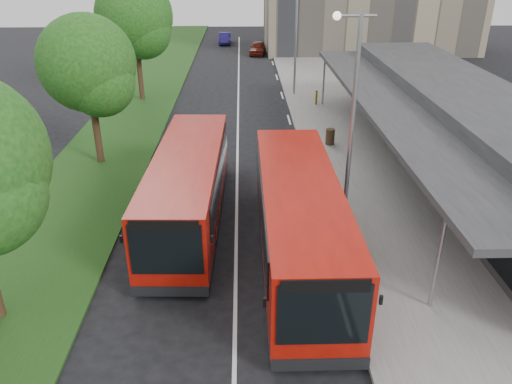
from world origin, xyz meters
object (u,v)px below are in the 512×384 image
tree_far (135,21)px  car_near (258,48)px  bus_second (188,188)px  litter_bin (330,137)px  lamp_post_far (295,30)px  bollard (316,97)px  tree_mid (88,70)px  bus_main (299,222)px  lamp_post_near (351,112)px  car_far (225,38)px

tree_far → car_near: (8.99, 17.44, -4.82)m
bus_second → litter_bin: (6.98, 8.32, -0.90)m
lamp_post_far → bollard: bearing=-66.2°
lamp_post_far → bollard: size_ratio=8.12×
tree_mid → car_near: 31.06m
bus_main → bus_second: size_ratio=1.04×
bus_second → bollard: bus_second is taller
tree_far → bus_second: size_ratio=0.82×
lamp_post_near → car_near: lamp_post_near is taller
tree_mid → car_near: bearing=73.0°
bus_second → car_near: (3.83, 35.79, -0.83)m
car_far → bus_second: bearing=-90.3°
lamp_post_near → lamp_post_far: (0.00, 20.00, 0.00)m
tree_far → lamp_post_near: size_ratio=1.06×
bollard → car_far: (-7.10, 26.22, -0.02)m
tree_mid → tree_far: (-0.00, 12.00, 0.72)m
bus_main → car_near: bus_main is taller
lamp_post_far → tree_mid: bearing=-130.7°
tree_mid → car_near: tree_mid is taller
lamp_post_far → car_far: bearing=104.0°
bus_main → bollard: size_ratio=10.89×
tree_far → lamp_post_near: bearing=-59.7°
tree_mid → lamp_post_near: bearing=-32.4°
bollard → car_near: bearing=100.1°
car_far → tree_mid: bearing=-98.5°
car_near → tree_far: bearing=-110.9°
car_near → lamp_post_near: bearing=-80.2°
tree_mid → lamp_post_far: 17.07m
tree_mid → car_far: size_ratio=1.95×
litter_bin → car_far: (-6.77, 34.17, 0.03)m
tree_far → litter_bin: size_ratio=9.65×
litter_bin → bollard: bollard is taller
bus_main → car_near: size_ratio=2.77×
tree_far → bollard: (12.46, -2.07, -4.84)m
bus_second → car_far: (0.20, 42.50, -0.87)m
tree_far → bus_second: 19.47m
bus_second → litter_bin: bus_second is taller
car_far → lamp_post_far: bearing=-76.1°
bollard → car_far: 27.16m
bus_second → car_far: bearing=91.5°
lamp_post_near → bus_second: size_ratio=0.77×
lamp_post_near → lamp_post_far: same height
bollard → car_far: size_ratio=0.26×
bollard → car_near: (-3.47, 19.51, 0.02)m
tree_far → tree_mid: bearing=-90.0°
tree_far → car_near: size_ratio=2.19×
car_near → bus_second: bearing=-89.7°
lamp_post_far → car_far: lamp_post_far is taller
car_near → lamp_post_far: bearing=-76.2°
tree_mid → car_near: (8.99, 29.44, -4.10)m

